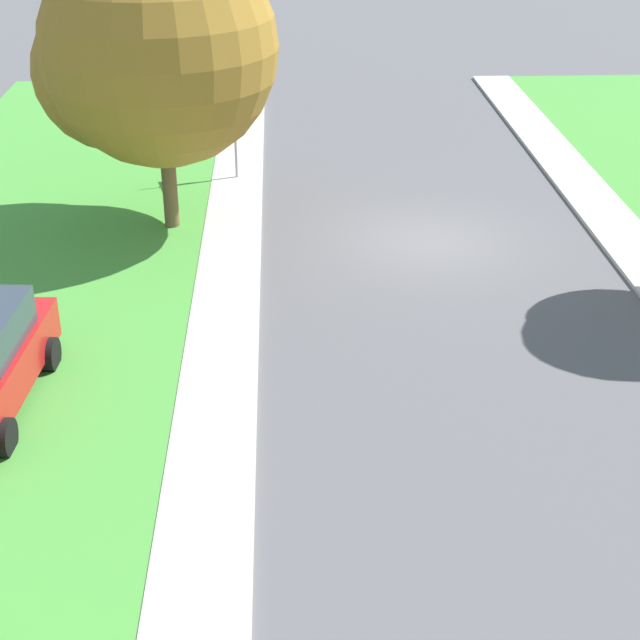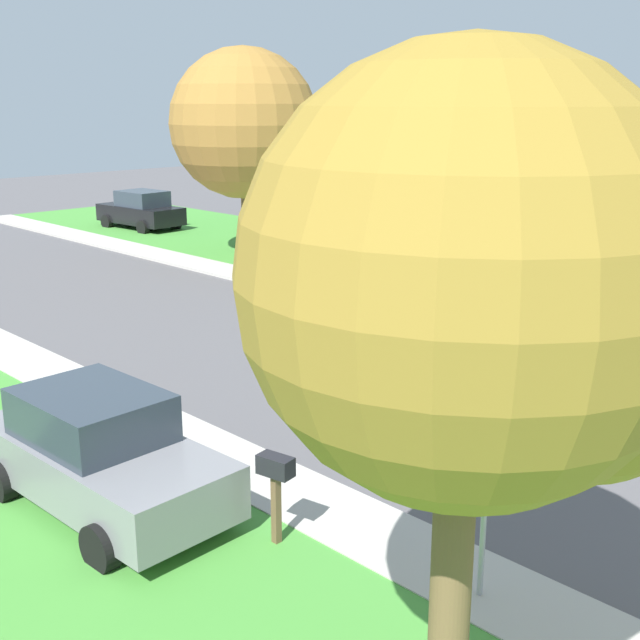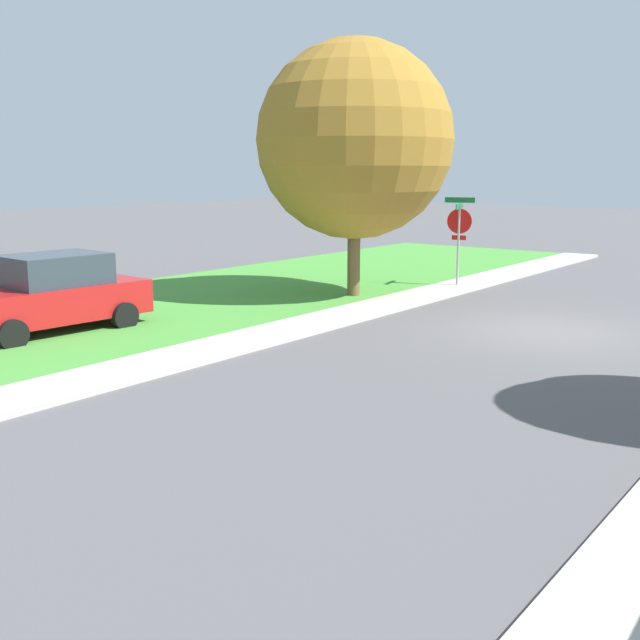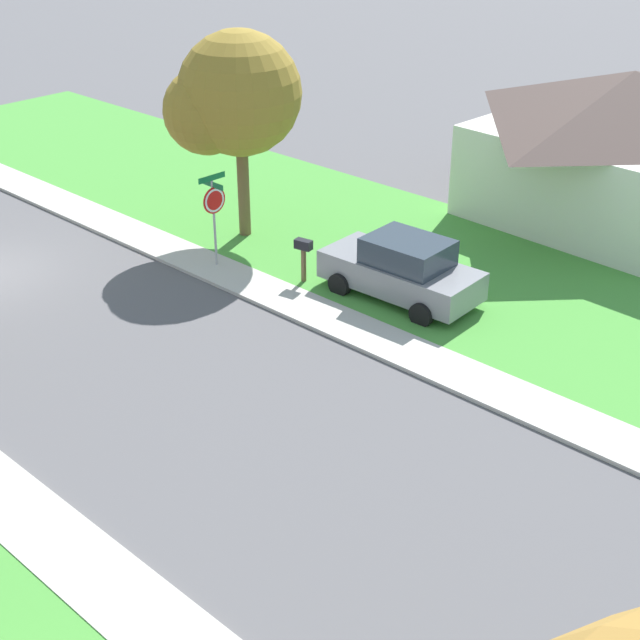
{
  "view_description": "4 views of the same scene",
  "coord_description": "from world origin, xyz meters",
  "views": [
    {
      "loc": [
        3.55,
        21.34,
        9.05
      ],
      "look_at": [
        2.9,
        6.63,
        1.4
      ],
      "focal_mm": 54.75,
      "sensor_mm": 36.0,
      "label": 1
    },
    {
      "loc": [
        -12.11,
        -0.14,
        5.75
      ],
      "look_at": [
        -0.95,
        11.24,
        1.4
      ],
      "focal_mm": 45.62,
      "sensor_mm": 36.0,
      "label": 2
    },
    {
      "loc": [
        -6.05,
        16.6,
        3.55
      ],
      "look_at": [
        0.62,
        7.79,
        1.4
      ],
      "focal_mm": 43.02,
      "sensor_mm": 36.0,
      "label": 3
    },
    {
      "loc": [
        10.4,
        22.74,
        10.88
      ],
      "look_at": [
        -2.61,
        10.69,
        1.4
      ],
      "focal_mm": 50.68,
      "sensor_mm": 36.0,
      "label": 4
    }
  ],
  "objects": [
    {
      "name": "tree_sidewalk_near",
      "position": [
        6.5,
        -1.34,
        4.2
      ],
      "size": [
        5.82,
        5.41,
        7.09
      ],
      "color": "brown",
      "rests_on": "ground"
    },
    {
      "name": "stop_sign_near_corner",
      "position": [
        4.72,
        -4.64,
        1.88
      ],
      "size": [
        0.9,
        0.9,
        2.77
      ],
      "color": "#9E9EA3",
      "rests_on": "ground"
    },
    {
      "name": "sidewalk_east",
      "position": [
        4.7,
        12.0,
        0.05
      ],
      "size": [
        1.4,
        56.0,
        0.1
      ],
      "primitive_type": "cube",
      "color": "#B7B2A8",
      "rests_on": "ground"
    },
    {
      "name": "ground_plane",
      "position": [
        0.0,
        0.0,
        0.0
      ],
      "size": [
        120.0,
        120.0,
        0.0
      ],
      "primitive_type": "plane",
      "color": "#565456"
    }
  ]
}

